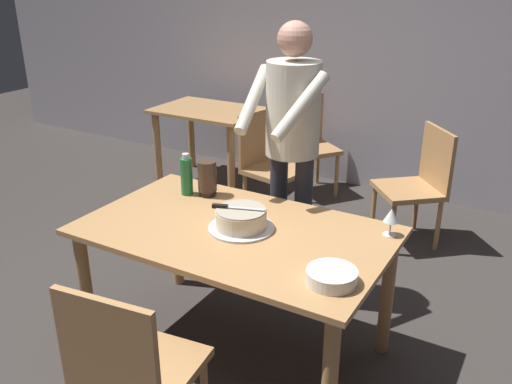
# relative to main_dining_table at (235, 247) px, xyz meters

# --- Properties ---
(ground_plane) EXTENTS (14.00, 14.00, 0.00)m
(ground_plane) POSITION_rel_main_dining_table_xyz_m (0.00, 0.00, -0.64)
(ground_plane) COLOR #383330
(back_wall) EXTENTS (10.00, 0.12, 2.70)m
(back_wall) POSITION_rel_main_dining_table_xyz_m (0.00, 2.77, 0.71)
(back_wall) COLOR #ADA8B2
(back_wall) RESTS_ON ground_plane
(main_dining_table) EXTENTS (1.57, 0.94, 0.75)m
(main_dining_table) POSITION_rel_main_dining_table_xyz_m (0.00, 0.00, 0.00)
(main_dining_table) COLOR tan
(main_dining_table) RESTS_ON ground_plane
(cake_on_platter) EXTENTS (0.34, 0.34, 0.11)m
(cake_on_platter) POSITION_rel_main_dining_table_xyz_m (0.03, 0.01, 0.16)
(cake_on_platter) COLOR silver
(cake_on_platter) RESTS_ON main_dining_table
(cake_knife) EXTENTS (0.26, 0.11, 0.02)m
(cake_knife) POSITION_rel_main_dining_table_xyz_m (-0.04, -0.01, 0.22)
(cake_knife) COLOR silver
(cake_knife) RESTS_ON cake_on_platter
(plate_stack) EXTENTS (0.22, 0.22, 0.06)m
(plate_stack) POSITION_rel_main_dining_table_xyz_m (0.63, -0.23, 0.14)
(plate_stack) COLOR white
(plate_stack) RESTS_ON main_dining_table
(wine_glass_near) EXTENTS (0.08, 0.08, 0.14)m
(wine_glass_near) POSITION_rel_main_dining_table_xyz_m (0.71, 0.33, 0.21)
(wine_glass_near) COLOR silver
(wine_glass_near) RESTS_ON main_dining_table
(water_bottle) EXTENTS (0.07, 0.07, 0.25)m
(water_bottle) POSITION_rel_main_dining_table_xyz_m (-0.49, 0.25, 0.22)
(water_bottle) COLOR #1E6B38
(water_bottle) RESTS_ON main_dining_table
(hurricane_lamp) EXTENTS (0.11, 0.11, 0.21)m
(hurricane_lamp) POSITION_rel_main_dining_table_xyz_m (-0.37, 0.30, 0.21)
(hurricane_lamp) COLOR black
(hurricane_lamp) RESTS_ON main_dining_table
(person_cutting_cake) EXTENTS (0.47, 0.56, 1.72)m
(person_cutting_cake) POSITION_rel_main_dining_table_xyz_m (-0.02, 0.68, 0.43)
(person_cutting_cake) COLOR #2D2D38
(person_cutting_cake) RESTS_ON ground_plane
(chair_near_side) EXTENTS (0.49, 0.49, 0.90)m
(chair_near_side) POSITION_rel_main_dining_table_xyz_m (0.03, -0.85, -0.15)
(chair_near_side) COLOR tan
(chair_near_side) RESTS_ON ground_plane
(background_table) EXTENTS (1.00, 0.70, 0.74)m
(background_table) POSITION_rel_main_dining_table_xyz_m (-1.60, 2.07, -0.07)
(background_table) COLOR tan
(background_table) RESTS_ON ground_plane
(background_chair_0) EXTENTS (0.62, 0.62, 0.90)m
(background_chair_0) POSITION_rel_main_dining_table_xyz_m (0.49, 1.81, -0.15)
(background_chair_0) COLOR tan
(background_chair_0) RESTS_ON ground_plane
(background_chair_1) EXTENTS (0.52, 0.52, 0.90)m
(background_chair_1) POSITION_rel_main_dining_table_xyz_m (-0.70, 1.65, -0.15)
(background_chair_1) COLOR tan
(background_chair_1) RESTS_ON ground_plane
(background_chair_2) EXTENTS (0.62, 0.62, 0.90)m
(background_chair_2) POSITION_rel_main_dining_table_xyz_m (-0.68, 2.35, -0.15)
(background_chair_2) COLOR tan
(background_chair_2) RESTS_ON ground_plane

